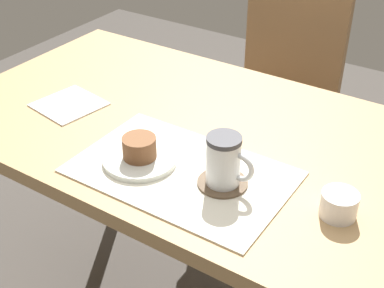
# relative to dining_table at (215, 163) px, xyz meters

# --- Properties ---
(dining_table) EXTENTS (1.36, 0.71, 0.75)m
(dining_table) POSITION_rel_dining_table_xyz_m (0.00, 0.00, 0.00)
(dining_table) COLOR tan
(dining_table) RESTS_ON ground_plane
(wooden_chair) EXTENTS (0.42, 0.42, 0.92)m
(wooden_chair) POSITION_rel_dining_table_xyz_m (-0.17, 0.73, -0.17)
(wooden_chair) COLOR #997047
(wooden_chair) RESTS_ON ground_plane
(placemat) EXTENTS (0.45, 0.29, 0.00)m
(placemat) POSITION_rel_dining_table_xyz_m (0.02, -0.17, 0.08)
(placemat) COLOR silver
(placemat) RESTS_ON dining_table
(pastry_plate) EXTENTS (0.16, 0.16, 0.01)m
(pastry_plate) POSITION_rel_dining_table_xyz_m (-0.08, -0.19, 0.09)
(pastry_plate) COLOR silver
(pastry_plate) RESTS_ON placemat
(pastry) EXTENTS (0.07, 0.07, 0.05)m
(pastry) POSITION_rel_dining_table_xyz_m (-0.08, -0.19, 0.12)
(pastry) COLOR brown
(pastry) RESTS_ON pastry_plate
(coffee_coaster) EXTENTS (0.10, 0.10, 0.00)m
(coffee_coaster) POSITION_rel_dining_table_xyz_m (0.11, -0.16, 0.09)
(coffee_coaster) COLOR brown
(coffee_coaster) RESTS_ON placemat
(coffee_mug) EXTENTS (0.10, 0.07, 0.11)m
(coffee_mug) POSITION_rel_dining_table_xyz_m (0.11, -0.16, 0.14)
(coffee_mug) COLOR white
(coffee_mug) RESTS_ON coffee_coaster
(paper_napkin) EXTENTS (0.17, 0.17, 0.00)m
(paper_napkin) POSITION_rel_dining_table_xyz_m (-0.39, -0.09, 0.08)
(paper_napkin) COLOR white
(paper_napkin) RESTS_ON dining_table
(sugar_bowl) EXTENTS (0.07, 0.07, 0.05)m
(sugar_bowl) POSITION_rel_dining_table_xyz_m (0.34, -0.12, 0.11)
(sugar_bowl) COLOR white
(sugar_bowl) RESTS_ON dining_table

